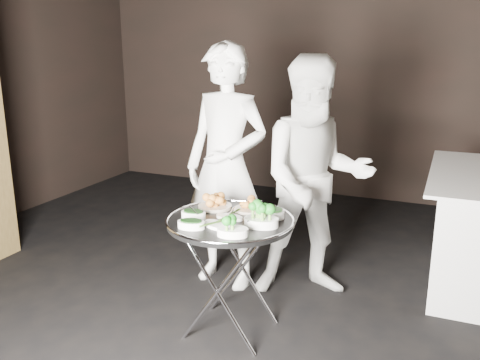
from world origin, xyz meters
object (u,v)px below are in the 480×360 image
at_px(serving_tray, 230,221).
at_px(waiter_right, 315,179).
at_px(tray_stand, 230,271).
at_px(waiter_left, 226,167).

distance_m(serving_tray, waiter_right, 0.80).
distance_m(tray_stand, waiter_left, 0.86).
bearing_deg(serving_tray, waiter_right, 66.31).
relative_size(waiter_left, waiter_right, 1.05).
relative_size(tray_stand, waiter_right, 0.43).
bearing_deg(serving_tray, waiter_left, 116.44).
relative_size(serving_tray, waiter_left, 0.43).
bearing_deg(tray_stand, waiter_right, 66.31).
bearing_deg(waiter_left, serving_tray, -56.20).
xyz_separation_m(tray_stand, waiter_left, (-0.32, 0.64, 0.48)).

